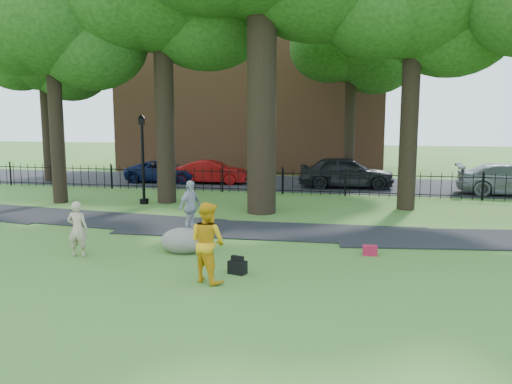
% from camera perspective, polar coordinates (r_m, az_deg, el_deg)
% --- Properties ---
extents(ground, '(120.00, 120.00, 0.00)m').
position_cam_1_polar(ground, '(12.68, -5.81, -8.10)').
color(ground, '#3E6A25').
rests_on(ground, ground).
extents(footpath, '(36.07, 3.85, 0.03)m').
position_cam_1_polar(footpath, '(16.11, 1.90, -4.51)').
color(footpath, black).
rests_on(footpath, ground).
extents(street, '(80.00, 7.00, 0.02)m').
position_cam_1_polar(street, '(28.04, 4.34, 0.96)').
color(street, black).
rests_on(street, ground).
extents(iron_fence, '(44.00, 0.04, 1.20)m').
position_cam_1_polar(iron_fence, '(24.04, 3.03, 1.19)').
color(iron_fence, black).
rests_on(iron_fence, ground).
extents(brick_building, '(18.00, 8.00, 12.00)m').
position_cam_1_polar(brick_building, '(36.48, -0.15, 12.12)').
color(brick_building, brown).
rests_on(brick_building, ground).
extents(tree_row, '(26.82, 7.96, 12.42)m').
position_cam_1_polar(tree_row, '(20.74, 3.01, 21.06)').
color(tree_row, black).
rests_on(tree_row, ground).
extents(woman, '(0.58, 0.42, 1.47)m').
position_cam_1_polar(woman, '(13.87, -19.72, -3.99)').
color(woman, tan).
rests_on(woman, ground).
extents(man, '(1.09, 1.01, 1.79)m').
position_cam_1_polar(man, '(11.07, -5.55, -5.72)').
color(man, orange).
rests_on(man, ground).
extents(pedestrian, '(0.71, 1.06, 1.68)m').
position_cam_1_polar(pedestrian, '(15.84, -7.54, -1.70)').
color(pedestrian, '#B2B1B6').
rests_on(pedestrian, ground).
extents(boulder, '(1.36, 1.11, 0.72)m').
position_cam_1_polar(boulder, '(13.72, -8.34, -5.32)').
color(boulder, '#605A50').
rests_on(boulder, ground).
extents(lamppost, '(0.38, 0.38, 3.79)m').
position_cam_1_polar(lamppost, '(21.64, -12.81, 3.56)').
color(lamppost, black).
rests_on(lamppost, ground).
extents(backpack, '(0.46, 0.35, 0.30)m').
position_cam_1_polar(backpack, '(11.76, -2.13, -8.60)').
color(backpack, black).
rests_on(backpack, ground).
extents(red_bag, '(0.38, 0.24, 0.26)m').
position_cam_1_polar(red_bag, '(13.64, 12.90, -6.53)').
color(red_bag, maroon).
rests_on(red_bag, ground).
extents(red_sedan, '(4.04, 1.66, 1.30)m').
position_cam_1_polar(red_sedan, '(27.96, -5.04, 2.28)').
color(red_sedan, maroon).
rests_on(red_sedan, ground).
extents(navy_van, '(4.56, 2.29, 1.24)m').
position_cam_1_polar(navy_van, '(28.99, -10.34, 2.33)').
color(navy_van, '#0B153A').
rests_on(navy_van, ground).
extents(grey_car, '(5.07, 2.37, 1.68)m').
position_cam_1_polar(grey_car, '(26.52, 10.26, 2.26)').
color(grey_car, black).
rests_on(grey_car, ground).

